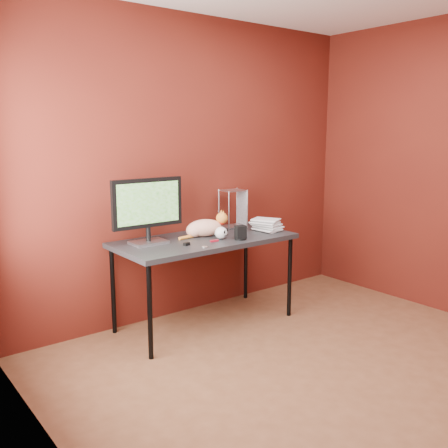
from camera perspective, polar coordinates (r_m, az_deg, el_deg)
room at (r=3.15m, az=14.78°, el=6.93°), size 3.52×3.52×2.61m
desk at (r=4.15m, az=-2.19°, el=-2.29°), size 1.50×0.70×0.75m
monitor at (r=3.92m, az=-8.72°, el=1.87°), size 0.60×0.19×0.52m
cat at (r=4.19m, az=-2.18°, el=-0.40°), size 0.46×0.24×0.21m
skull_mug at (r=4.08m, az=-0.33°, el=-1.01°), size 0.10×0.11×0.10m
speaker at (r=4.07m, az=1.89°, el=-1.05°), size 0.10×0.10×0.11m
book_stack at (r=4.31m, az=4.29°, el=6.68°), size 0.26×0.29×1.16m
wire_rack at (r=4.56m, az=1.04°, el=1.80°), size 0.21×0.18×0.35m
pocket_knife at (r=4.00m, az=-1.10°, el=-1.92°), size 0.07×0.02×0.01m
black_gadget at (r=3.88m, az=-4.29°, el=-2.29°), size 0.05×0.04×0.02m
washer at (r=3.82m, az=-2.24°, el=-2.62°), size 0.05×0.05×0.00m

